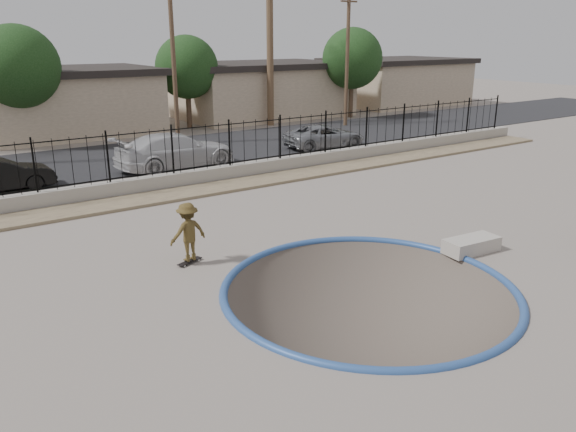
% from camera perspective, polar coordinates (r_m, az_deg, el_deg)
% --- Properties ---
extents(ground, '(120.00, 120.00, 2.20)m').
position_cam_1_polar(ground, '(24.41, -12.85, 1.15)').
color(ground, slate).
rests_on(ground, ground).
extents(bowl_pit, '(6.84, 6.84, 1.80)m').
position_cam_1_polar(bowl_pit, '(13.48, 8.20, -7.42)').
color(bowl_pit, '#4D443B').
rests_on(bowl_pit, ground).
extents(coping_ring, '(7.04, 7.04, 0.20)m').
position_cam_1_polar(coping_ring, '(13.48, 8.20, -7.42)').
color(coping_ring, '#2B4F8E').
rests_on(coping_ring, ground).
extents(rock_strip, '(42.00, 1.60, 0.11)m').
position_cam_1_polar(rock_strip, '(21.60, -10.27, 2.34)').
color(rock_strip, '#938460').
rests_on(rock_strip, ground).
extents(retaining_wall, '(42.00, 0.45, 0.60)m').
position_cam_1_polar(retaining_wall, '(22.52, -11.47, 3.55)').
color(retaining_wall, '#9F968B').
rests_on(retaining_wall, ground).
extents(fence, '(40.00, 0.04, 1.80)m').
position_cam_1_polar(fence, '(22.26, -11.66, 6.54)').
color(fence, black).
rests_on(fence, retaining_wall).
extents(street, '(90.00, 8.00, 0.04)m').
position_cam_1_polar(street, '(28.73, -16.77, 5.62)').
color(street, black).
rests_on(street, ground).
extents(house_center, '(10.60, 8.60, 3.90)m').
position_cam_1_polar(house_center, '(37.53, -21.67, 10.86)').
color(house_center, tan).
rests_on(house_center, ground).
extents(house_east, '(12.60, 8.60, 3.90)m').
position_cam_1_polar(house_east, '(42.89, -2.81, 12.77)').
color(house_east, tan).
rests_on(house_east, ground).
extents(house_east_far, '(11.60, 8.60, 3.90)m').
position_cam_1_polar(house_east_far, '(51.59, 10.91, 13.33)').
color(house_east_far, tan).
rests_on(house_east_far, ground).
extents(palm_right, '(2.30, 2.30, 10.30)m').
position_cam_1_polar(palm_right, '(37.88, -1.88, 20.23)').
color(palm_right, brown).
rests_on(palm_right, ground).
extents(utility_pole_mid, '(1.70, 0.24, 9.50)m').
position_cam_1_polar(utility_pole_mid, '(31.44, -11.60, 16.08)').
color(utility_pole_mid, '#473323').
rests_on(utility_pole_mid, ground).
extents(utility_pole_right, '(1.70, 0.24, 9.00)m').
position_cam_1_polar(utility_pole_right, '(37.82, 6.05, 16.17)').
color(utility_pole_right, '#473323').
rests_on(utility_pole_right, ground).
extents(street_tree_left, '(4.32, 4.32, 6.36)m').
position_cam_1_polar(street_tree_left, '(33.36, -25.79, 13.48)').
color(street_tree_left, '#473323').
rests_on(street_tree_left, ground).
extents(street_tree_mid, '(3.96, 3.96, 5.83)m').
position_cam_1_polar(street_tree_mid, '(37.26, -10.26, 14.64)').
color(street_tree_mid, '#473323').
rests_on(street_tree_mid, ground).
extents(street_tree_right, '(4.32, 4.32, 6.36)m').
position_cam_1_polar(street_tree_right, '(42.06, 6.54, 15.61)').
color(street_tree_right, '#473323').
rests_on(street_tree_right, ground).
extents(skater, '(1.05, 0.66, 1.56)m').
position_cam_1_polar(skater, '(14.78, -10.10, -1.96)').
color(skater, brown).
rests_on(skater, ground).
extents(skateboard, '(0.77, 0.44, 0.07)m').
position_cam_1_polar(skateboard, '(15.03, -9.96, -4.56)').
color(skateboard, black).
rests_on(skateboard, ground).
extents(concrete_ledge, '(1.66, 0.85, 0.40)m').
position_cam_1_polar(concrete_ledge, '(16.34, 18.13, -2.81)').
color(concrete_ledge, '#AEA59A').
rests_on(concrete_ledge, ground).
extents(car_c, '(5.58, 2.55, 1.58)m').
position_cam_1_polar(car_c, '(25.74, -11.33, 6.52)').
color(car_c, silver).
rests_on(car_c, street).
extents(car_d, '(4.57, 2.41, 1.23)m').
position_cam_1_polar(car_d, '(30.16, 3.76, 8.10)').
color(car_d, gray).
rests_on(car_d, street).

